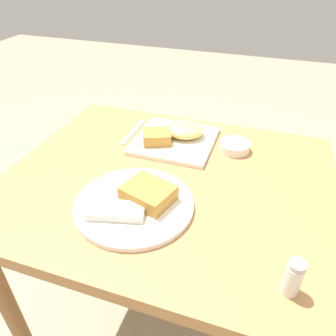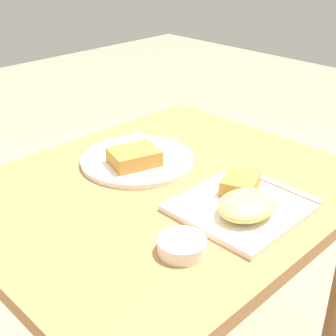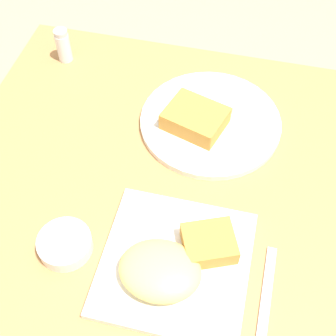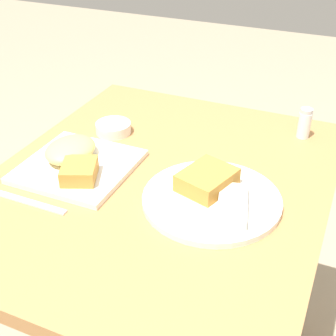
# 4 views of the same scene
# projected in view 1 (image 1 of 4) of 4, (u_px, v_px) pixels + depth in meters

# --- Properties ---
(ground_plane) EXTENTS (8.00, 8.00, 0.00)m
(ground_plane) POSITION_uv_depth(u_px,v_px,m) (167.00, 326.00, 1.36)
(ground_plane) COLOR gray
(dining_table) EXTENTS (0.91, 0.76, 0.77)m
(dining_table) POSITION_uv_depth(u_px,v_px,m) (167.00, 206.00, 0.98)
(dining_table) COLOR #B27A47
(dining_table) RESTS_ON ground_plane
(plate_square_near) EXTENTS (0.25, 0.25, 0.06)m
(plate_square_near) POSITION_uv_depth(u_px,v_px,m) (176.00, 136.00, 1.08)
(plate_square_near) COLOR white
(plate_square_near) RESTS_ON dining_table
(plate_oval_far) EXTENTS (0.30, 0.30, 0.05)m
(plate_oval_far) POSITION_uv_depth(u_px,v_px,m) (136.00, 202.00, 0.81)
(plate_oval_far) COLOR white
(plate_oval_far) RESTS_ON dining_table
(sauce_ramekin) EXTENTS (0.09, 0.09, 0.03)m
(sauce_ramekin) POSITION_uv_depth(u_px,v_px,m) (235.00, 146.00, 1.03)
(sauce_ramekin) COLOR white
(sauce_ramekin) RESTS_ON dining_table
(salt_shaker) EXTENTS (0.03, 0.03, 0.08)m
(salt_shaker) POSITION_uv_depth(u_px,v_px,m) (293.00, 280.00, 0.60)
(salt_shaker) COLOR white
(salt_shaker) RESTS_ON dining_table
(butter_knife) EXTENTS (0.02, 0.18, 0.00)m
(butter_knife) POSITION_uv_depth(u_px,v_px,m) (134.00, 131.00, 1.14)
(butter_knife) COLOR silver
(butter_knife) RESTS_ON dining_table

